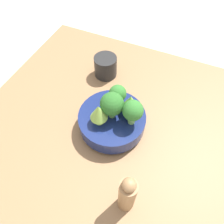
% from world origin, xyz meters
% --- Properties ---
extents(ground_plane, '(6.00, 6.00, 0.00)m').
position_xyz_m(ground_plane, '(0.00, 0.00, 0.00)').
color(ground_plane, beige).
extents(table, '(0.91, 0.85, 0.04)m').
position_xyz_m(table, '(0.00, 0.00, 0.02)').
color(table, olive).
rests_on(table, ground_plane).
extents(bowl, '(0.21, 0.21, 0.07)m').
position_xyz_m(bowl, '(-0.01, 0.04, 0.08)').
color(bowl, navy).
rests_on(bowl, table).
extents(broccoli_floret_left, '(0.05, 0.05, 0.08)m').
position_xyz_m(broccoli_floret_left, '(-0.06, 0.03, 0.15)').
color(broccoli_floret_left, '#609347').
rests_on(broccoli_floret_left, bowl).
extents(romanesco_piece_far, '(0.05, 0.05, 0.08)m').
position_xyz_m(romanesco_piece_far, '(-0.05, 0.08, 0.15)').
color(romanesco_piece_far, '#609347').
rests_on(romanesco_piece_far, bowl).
extents(romanesco_piece_near, '(0.05, 0.05, 0.08)m').
position_xyz_m(romanesco_piece_near, '(0.02, 0.01, 0.15)').
color(romanesco_piece_near, '#7AB256').
rests_on(romanesco_piece_near, bowl).
extents(broccoli_floret_center, '(0.07, 0.07, 0.09)m').
position_xyz_m(broccoli_floret_center, '(-0.01, 0.04, 0.16)').
color(broccoli_floret_center, '#6BA34C').
rests_on(broccoli_floret_center, bowl).
extents(broccoli_floret_back, '(0.06, 0.06, 0.09)m').
position_xyz_m(broccoli_floret_back, '(-0.02, 0.10, 0.16)').
color(broccoli_floret_back, '#7AB256').
rests_on(broccoli_floret_back, bowl).
extents(cup, '(0.09, 0.09, 0.08)m').
position_xyz_m(cup, '(-0.23, -0.09, 0.08)').
color(cup, black).
rests_on(cup, table).
extents(pepper_mill, '(0.04, 0.04, 0.17)m').
position_xyz_m(pepper_mill, '(0.19, 0.17, 0.12)').
color(pepper_mill, '#997047').
rests_on(pepper_mill, table).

